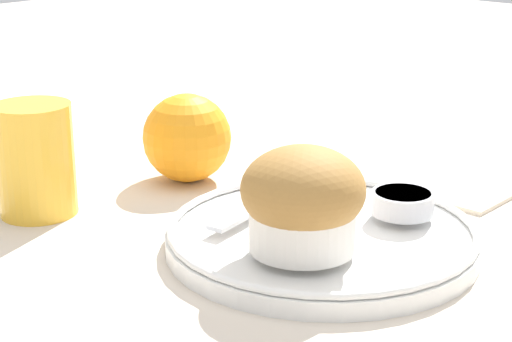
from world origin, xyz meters
The scene contains 9 objects.
ground_plane centered at (0.00, 0.00, 0.00)m, with size 3.00×3.00×0.00m, color beige.
plate centered at (0.02, -0.01, 0.01)m, with size 0.24×0.24×0.02m.
muffin centered at (-0.03, -0.03, 0.06)m, with size 0.09×0.09×0.08m.
cream_ramekin centered at (0.08, -0.04, 0.03)m, with size 0.05×0.05×0.02m.
berry_pair centered at (0.03, 0.05, 0.03)m, with size 0.02×0.01×0.01m.
butter_knife centered at (0.03, 0.06, 0.02)m, with size 0.17×0.04×0.00m.
orange_fruit centered at (0.06, 0.19, 0.04)m, with size 0.08×0.08×0.08m.
juice_glass centered at (-0.09, 0.22, 0.05)m, with size 0.07×0.07×0.10m.
folded_napkin centered at (0.23, -0.03, 0.00)m, with size 0.15×0.08×0.01m.
Camera 1 is at (-0.47, -0.39, 0.27)m, focal length 60.00 mm.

